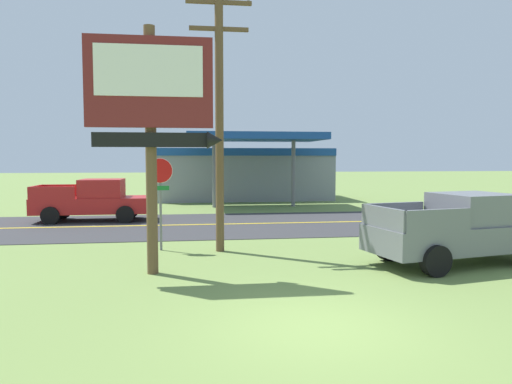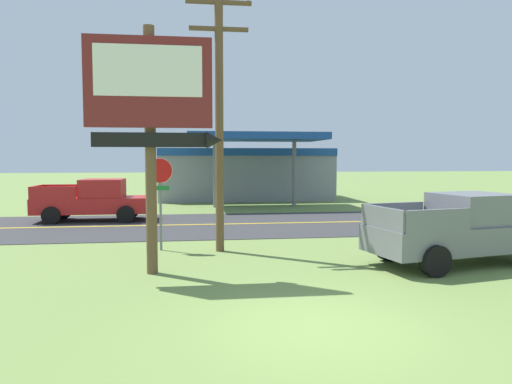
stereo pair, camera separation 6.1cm
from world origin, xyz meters
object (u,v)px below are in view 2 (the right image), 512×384
Objects in this scene: stop_sign at (160,187)px; motel_sign at (152,106)px; gas_station at (245,172)px; pickup_red_on_road at (95,201)px; pickup_grey_parked_on_lawn at (461,229)px; utility_pole at (219,111)px.

motel_sign is at bearing -89.15° from stop_sign.
motel_sign reaches higher than gas_station.
pickup_red_on_road is (-3.59, 10.79, -3.27)m from motel_sign.
motel_sign is 1.20× the size of pickup_red_on_road.
pickup_red_on_road is at bearing -126.93° from gas_station.
motel_sign is 9.01m from pickup_grey_parked_on_lawn.
stop_sign is at bearing 168.42° from utility_pole.
stop_sign is at bearing -104.28° from gas_station.
gas_station reaches higher than stop_sign.
utility_pole is (1.86, -0.38, 2.39)m from stop_sign.
stop_sign reaches higher than pickup_grey_parked_on_lawn.
motel_sign is 0.52× the size of gas_station.
pickup_red_on_road is (-3.55, 7.59, -1.06)m from stop_sign.
motel_sign is at bearing -102.13° from gas_station.
utility_pole reaches higher than pickup_red_on_road.
pickup_grey_parked_on_lawn is at bearing -22.16° from utility_pole.
stop_sign is 19.19m from gas_station.
stop_sign is 0.57× the size of pickup_red_on_road.
utility_pole reaches higher than gas_station.
motel_sign is 22.42m from gas_station.
gas_station is 2.31× the size of pickup_red_on_road.
motel_sign reaches higher than pickup_grey_parked_on_lawn.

